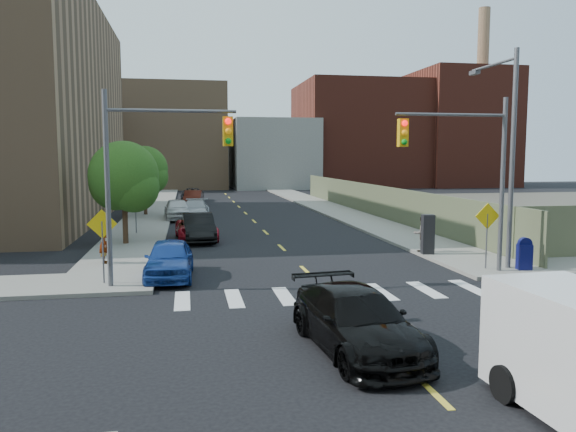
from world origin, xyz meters
name	(u,v)px	position (x,y,z in m)	size (l,w,h in m)	color
ground	(367,329)	(0.00, 0.00, 0.00)	(160.00, 160.00, 0.00)	black
sidewalk_nw	(156,204)	(-7.75, 41.50, 0.07)	(3.50, 73.00, 0.15)	gray
sidewalk_ne	(311,202)	(7.75, 41.50, 0.07)	(3.50, 73.00, 0.15)	gray
fence_north	(372,200)	(9.60, 28.00, 1.25)	(0.12, 44.00, 2.50)	#6D704E
gravel_lot	(563,209)	(28.00, 30.00, 0.03)	(36.00, 42.00, 0.06)	#595447
bg_bldg_west	(62,147)	(-22.00, 70.00, 6.00)	(14.00, 18.00, 12.00)	#592319
bg_bldg_midwest	(177,137)	(-6.00, 72.00, 7.50)	(14.00, 16.00, 15.00)	#8C6B4C
bg_bldg_center	(272,154)	(8.00, 70.00, 5.00)	(12.00, 16.00, 10.00)	gray
bg_bldg_east	(357,135)	(22.00, 72.00, 8.00)	(18.00, 18.00, 16.00)	#592319
bg_bldg_fareast	(457,129)	(38.00, 70.00, 9.00)	(14.00, 16.00, 18.00)	#592319
smokestack	(481,98)	(42.00, 70.00, 14.00)	(1.80, 1.80, 28.00)	#8C6B4C
signal_nw	(152,162)	(-5.98, 6.00, 4.53)	(4.59, 0.30, 7.00)	#59595E
signal_ne	(468,161)	(5.98, 6.00, 4.53)	(4.59, 0.30, 7.00)	#59595E
streetlight_ne	(507,144)	(8.20, 6.90, 5.22)	(0.25, 3.70, 9.00)	#59595E
warn_sign_nw	(102,232)	(-7.80, 6.50, 1.99)	(1.06, 0.06, 2.83)	#59595E
warn_sign_ne	(487,224)	(7.20, 6.50, 1.99)	(1.06, 0.06, 2.83)	#59595E
warn_sign_midwest	(135,202)	(-7.80, 20.00, 1.99)	(1.06, 0.06, 2.83)	#59595E
tree_west_near	(124,180)	(-8.00, 16.05, 3.48)	(3.66, 3.64, 5.52)	#332114
tree_west_far	(145,172)	(-8.00, 31.05, 3.48)	(3.66, 3.64, 5.52)	#332114
parked_car_blue	(169,259)	(-5.50, 7.60, 0.75)	(1.77, 4.41, 1.50)	#1B4198
parked_car_black	(198,227)	(-4.20, 17.05, 0.77)	(1.64, 4.69, 1.55)	black
parked_car_red	(196,228)	(-4.29, 17.52, 0.65)	(2.17, 4.71, 1.31)	maroon
parked_car_silver	(195,210)	(-4.20, 28.14, 0.72)	(2.03, 4.98, 1.45)	#A0A2A7
parked_car_white	(177,209)	(-5.50, 27.97, 0.79)	(1.87, 4.66, 1.59)	silver
parked_car_maroon	(193,198)	(-4.20, 39.25, 0.75)	(1.58, 4.52, 1.49)	#46170E
parked_car_grey	(192,195)	(-4.20, 45.41, 0.69)	(2.28, 4.94, 1.37)	black
black_sedan	(356,321)	(-0.80, -1.56, 0.75)	(2.10, 5.17, 1.50)	black
mailbox	(524,254)	(8.60, 6.00, 0.79)	(0.59, 0.48, 1.31)	#0E1154
payphone	(428,234)	(6.30, 10.15, 1.07)	(0.55, 0.45, 1.85)	black
pedestrian_west	(104,243)	(-8.31, 10.46, 1.02)	(0.63, 0.42, 1.74)	gray
pedestrian_east	(422,234)	(6.31, 10.82, 1.00)	(0.83, 0.64, 1.70)	gray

